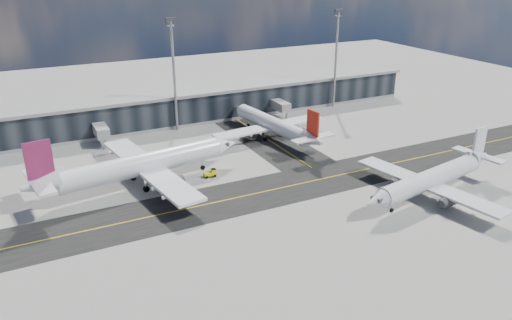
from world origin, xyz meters
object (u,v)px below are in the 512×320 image
Objects in this scene: airliner_af at (140,165)px; baggage_tug at (211,173)px; service_van at (285,130)px; airliner_near at (433,178)px; airliner_redtail at (274,125)px.

airliner_af is 16.55× the size of baggage_tug.
baggage_tug is 0.46× the size of service_van.
airliner_near is (48.63, -29.48, -0.78)m from airliner_af.
airliner_af is 45.02m from service_van.
airliner_redtail is 27.69m from baggage_tug.
airliner_af is 1.22× the size of airliner_near.
service_van is (27.95, 17.81, -0.01)m from baggage_tug.
airliner_redtail is 6.30m from service_van.
baggage_tug reaches higher than service_van.
airliner_near reaches higher than baggage_tug.
airliner_near is at bearing -81.53° from airliner_redtail.
airliner_af reaches higher than airliner_near.
airliner_near is at bearing 55.45° from baggage_tug.
airliner_near reaches higher than service_van.
airliner_af is at bearing -95.32° from baggage_tug.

